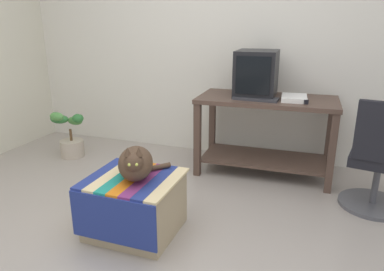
# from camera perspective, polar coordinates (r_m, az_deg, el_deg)

# --- Properties ---
(ground_plane) EXTENTS (14.00, 14.00, 0.00)m
(ground_plane) POSITION_cam_1_polar(r_m,az_deg,el_deg) (2.42, -7.97, -18.35)
(ground_plane) COLOR #9E9389
(back_wall) EXTENTS (8.00, 0.10, 2.60)m
(back_wall) POSITION_cam_1_polar(r_m,az_deg,el_deg) (3.89, 5.82, 15.82)
(back_wall) COLOR silver
(back_wall) RESTS_ON ground_plane
(desk) EXTENTS (1.29, 0.67, 0.75)m
(desk) POSITION_cam_1_polar(r_m,az_deg,el_deg) (3.47, 11.66, 2.04)
(desk) COLOR #4C382D
(desk) RESTS_ON ground_plane
(tv_monitor) EXTENTS (0.38, 0.45, 0.42)m
(tv_monitor) POSITION_cam_1_polar(r_m,az_deg,el_deg) (3.43, 10.22, 9.61)
(tv_monitor) COLOR black
(tv_monitor) RESTS_ON desk
(keyboard) EXTENTS (0.41, 0.17, 0.02)m
(keyboard) POSITION_cam_1_polar(r_m,az_deg,el_deg) (3.28, 10.11, 5.79)
(keyboard) COLOR #333338
(keyboard) RESTS_ON desk
(book) EXTENTS (0.24, 0.31, 0.04)m
(book) POSITION_cam_1_polar(r_m,az_deg,el_deg) (3.35, 15.97, 5.76)
(book) COLOR white
(book) RESTS_ON desk
(ottoman_with_blanket) EXTENTS (0.60, 0.57, 0.41)m
(ottoman_with_blanket) POSITION_cam_1_polar(r_m,az_deg,el_deg) (2.56, -9.14, -10.81)
(ottoman_with_blanket) COLOR tan
(ottoman_with_blanket) RESTS_ON ground_plane
(cat) EXTENTS (0.36, 0.47, 0.27)m
(cat) POSITION_cam_1_polar(r_m,az_deg,el_deg) (2.41, -8.96, -4.36)
(cat) COLOR #473323
(cat) RESTS_ON ottoman_with_blanket
(potted_plant) EXTENTS (0.39, 0.35, 0.53)m
(potted_plant) POSITION_cam_1_polar(r_m,az_deg,el_deg) (4.12, -18.88, -0.32)
(potted_plant) COLOR #B7A893
(potted_plant) RESTS_ON ground_plane
(office_chair) EXTENTS (0.52, 0.52, 0.89)m
(office_chair) POSITION_cam_1_polar(r_m,az_deg,el_deg) (3.09, 27.63, -4.00)
(office_chair) COLOR #4C4C51
(office_chair) RESTS_ON ground_plane
(stapler) EXTENTS (0.08, 0.11, 0.04)m
(stapler) POSITION_cam_1_polar(r_m,az_deg,el_deg) (3.25, 17.40, 5.28)
(stapler) COLOR black
(stapler) RESTS_ON desk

